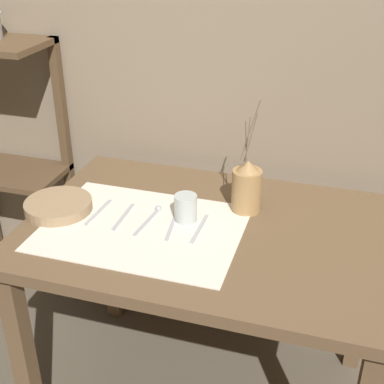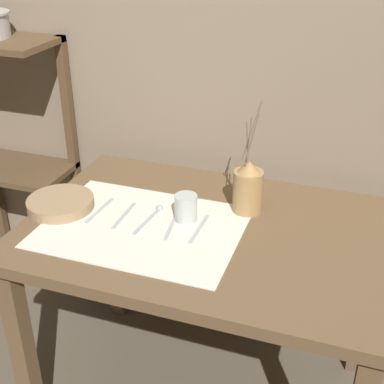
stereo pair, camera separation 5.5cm
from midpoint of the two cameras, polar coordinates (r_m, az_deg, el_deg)
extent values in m
cube|color=gray|center=(2.01, 7.29, 14.14)|extent=(7.00, 0.06, 2.40)
cube|color=brown|center=(1.73, 2.66, -4.38)|extent=(1.18, 0.80, 0.04)
cube|color=brown|center=(1.93, -16.72, -16.27)|extent=(0.06, 0.06, 0.73)
cube|color=brown|center=(2.38, -7.53, -5.71)|extent=(0.06, 0.06, 0.73)
cube|color=brown|center=(2.19, 18.82, -10.57)|extent=(0.06, 0.06, 0.73)
cube|color=brown|center=(2.43, -17.88, 2.37)|extent=(0.49, 0.29, 0.02)
cube|color=brown|center=(2.43, -11.66, 1.57)|extent=(0.04, 0.04, 1.24)
cube|color=silver|center=(1.73, -4.41, -3.71)|extent=(0.63, 0.47, 0.00)
cylinder|color=#A87F4C|center=(1.79, 6.85, 0.03)|extent=(0.10, 0.10, 0.15)
cone|color=#A87F4C|center=(1.75, 7.02, 2.70)|extent=(0.07, 0.07, 0.04)
cylinder|color=brown|center=(1.70, 7.04, 5.39)|extent=(0.01, 0.02, 0.15)
cylinder|color=brown|center=(1.71, 6.85, 5.28)|extent=(0.01, 0.01, 0.14)
cylinder|color=brown|center=(1.71, 7.37, 5.71)|extent=(0.03, 0.03, 0.16)
cylinder|color=brown|center=(1.70, 7.30, 6.40)|extent=(0.05, 0.03, 0.20)
cylinder|color=#9E7F5B|center=(1.86, -13.02, -1.22)|extent=(0.23, 0.23, 0.04)
cylinder|color=#B7C1BC|center=(1.73, 0.27, -1.69)|extent=(0.07, 0.07, 0.09)
cube|color=#A8A8AD|center=(1.83, -8.99, -1.95)|extent=(0.02, 0.17, 0.00)
cube|color=#A8A8AD|center=(1.79, -6.39, -2.51)|extent=(0.02, 0.17, 0.00)
cube|color=#A8A8AD|center=(1.75, -3.91, -3.12)|extent=(0.03, 0.17, 0.00)
sphere|color=#A8A8AD|center=(1.81, -2.61, -1.75)|extent=(0.02, 0.02, 0.02)
cube|color=#A8A8AD|center=(1.72, -1.27, -3.61)|extent=(0.03, 0.17, 0.00)
sphere|color=#A8A8AD|center=(1.79, -0.66, -2.09)|extent=(0.02, 0.02, 0.02)
cube|color=#A8A8AD|center=(1.71, 1.69, -3.94)|extent=(0.01, 0.17, 0.00)
camera|label=1|loc=(0.03, -89.06, 0.51)|focal=50.00mm
camera|label=2|loc=(0.03, 90.94, -0.51)|focal=50.00mm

